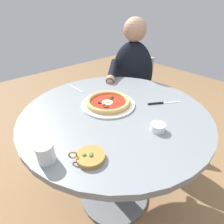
% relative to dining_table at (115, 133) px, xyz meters
% --- Properties ---
extents(ground_plane, '(6.00, 6.00, 0.02)m').
position_rel_dining_table_xyz_m(ground_plane, '(0.00, 0.00, -0.60)').
color(ground_plane, olive).
extents(dining_table, '(1.01, 1.01, 0.75)m').
position_rel_dining_table_xyz_m(dining_table, '(0.00, 0.00, 0.00)').
color(dining_table, gray).
rests_on(dining_table, ground).
extents(pizza_on_plate, '(0.30, 0.30, 0.04)m').
position_rel_dining_table_xyz_m(pizza_on_plate, '(0.07, -0.01, 0.18)').
color(pizza_on_plate, white).
rests_on(pizza_on_plate, dining_table).
extents(water_glass, '(0.07, 0.07, 0.08)m').
position_rel_dining_table_xyz_m(water_glass, '(-0.09, 0.43, 0.19)').
color(water_glass, silver).
rests_on(water_glass, dining_table).
extents(steak_knife, '(0.12, 0.18, 0.01)m').
position_rel_dining_table_xyz_m(steak_knife, '(-0.12, -0.24, 0.17)').
color(steak_knife, silver).
rests_on(steak_knife, dining_table).
extents(ramekin_capers, '(0.07, 0.07, 0.03)m').
position_rel_dining_table_xyz_m(ramekin_capers, '(-0.26, -0.02, 0.18)').
color(ramekin_capers, white).
rests_on(ramekin_capers, dining_table).
extents(olive_pan, '(0.11, 0.12, 0.04)m').
position_rel_dining_table_xyz_m(olive_pan, '(-0.20, 0.31, 0.17)').
color(olive_pan, olive).
rests_on(olive_pan, dining_table).
extents(fork_utensil, '(0.16, 0.02, 0.00)m').
position_rel_dining_table_xyz_m(fork_utensil, '(0.38, 0.01, 0.16)').
color(fork_utensil, '#BCBCC1').
rests_on(fork_utensil, dining_table).
extents(diner_person, '(0.44, 0.58, 1.16)m').
position_rel_dining_table_xyz_m(diner_person, '(0.39, -0.56, -0.08)').
color(diner_person, '#282833').
rests_on(diner_person, ground).
extents(cafe_chair_diner, '(0.53, 0.53, 0.80)m').
position_rel_dining_table_xyz_m(cafe_chair_diner, '(0.46, -0.67, -0.10)').
color(cafe_chair_diner, beige).
rests_on(cafe_chair_diner, ground).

